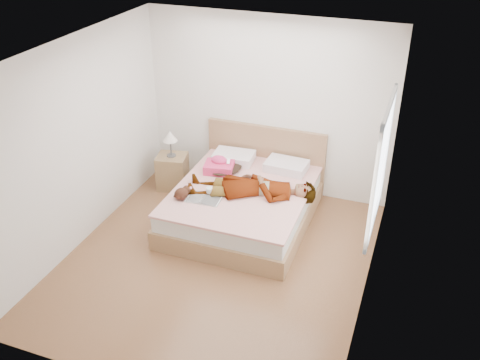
{
  "coord_description": "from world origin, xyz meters",
  "views": [
    {
      "loc": [
        2.09,
        -4.84,
        4.13
      ],
      "look_at": [
        0.0,
        0.85,
        0.7
      ],
      "focal_mm": 40.0,
      "sensor_mm": 36.0,
      "label": 1
    }
  ],
  "objects": [
    {
      "name": "ground",
      "position": [
        0.0,
        0.0,
        0.0
      ],
      "size": [
        4.0,
        4.0,
        0.0
      ],
      "primitive_type": "plane",
      "color": "#4B2F17",
      "rests_on": "ground"
    },
    {
      "name": "woman",
      "position": [
        0.15,
        0.93,
        0.63
      ],
      "size": [
        1.8,
        1.04,
        0.23
      ],
      "primitive_type": "imported",
      "rotation": [
        0.0,
        0.0,
        -1.31
      ],
      "color": "white",
      "rests_on": "bed"
    },
    {
      "name": "hair",
      "position": [
        -0.42,
        1.38,
        0.55
      ],
      "size": [
        0.58,
        0.65,
        0.08
      ],
      "primitive_type": "ellipsoid",
      "rotation": [
        0.0,
        0.0,
        -0.27
      ],
      "color": "black",
      "rests_on": "bed"
    },
    {
      "name": "phone",
      "position": [
        -0.35,
        1.33,
        0.68
      ],
      "size": [
        0.06,
        0.09,
        0.05
      ],
      "primitive_type": "cube",
      "rotation": [
        0.44,
        0.0,
        0.26
      ],
      "color": "silver",
      "rests_on": "bed"
    },
    {
      "name": "room_shell",
      "position": [
        1.77,
        0.3,
        1.5
      ],
      "size": [
        4.0,
        4.0,
        4.0
      ],
      "color": "white",
      "rests_on": "ground"
    },
    {
      "name": "bed",
      "position": [
        0.0,
        1.04,
        0.28
      ],
      "size": [
        1.8,
        2.08,
        1.0
      ],
      "color": "olive",
      "rests_on": "ground"
    },
    {
      "name": "towel",
      "position": [
        -0.48,
        1.31,
        0.6
      ],
      "size": [
        0.46,
        0.39,
        0.21
      ],
      "color": "#E53E65",
      "rests_on": "bed"
    },
    {
      "name": "magazine",
      "position": [
        -0.38,
        0.53,
        0.52
      ],
      "size": [
        0.47,
        0.32,
        0.03
      ],
      "color": "white",
      "rests_on": "bed"
    },
    {
      "name": "coffee_mug",
      "position": [
        -0.35,
        0.67,
        0.56
      ],
      "size": [
        0.14,
        0.11,
        0.1
      ],
      "color": "white",
      "rests_on": "bed"
    },
    {
      "name": "plush_toy",
      "position": [
        -0.66,
        0.46,
        0.59
      ],
      "size": [
        0.22,
        0.28,
        0.14
      ],
      "color": "black",
      "rests_on": "bed"
    },
    {
      "name": "nightstand",
      "position": [
        -1.31,
        1.46,
        0.31
      ],
      "size": [
        0.5,
        0.47,
        0.93
      ],
      "color": "olive",
      "rests_on": "ground"
    }
  ]
}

